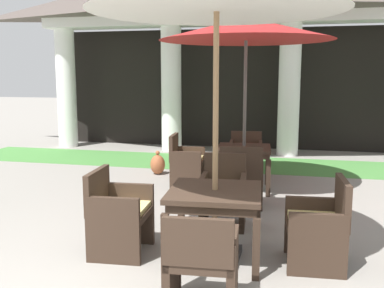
{
  "coord_description": "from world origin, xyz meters",
  "views": [
    {
      "loc": [
        1.53,
        -2.88,
        1.87
      ],
      "look_at": [
        0.02,
        3.69,
        0.81
      ],
      "focal_mm": 41.47,
      "sensor_mm": 36.0,
      "label": 1
    }
  ],
  "objects_px": {
    "patio_chair_near_foreground_west": "(186,163)",
    "patio_chair_mid_left_west": "(118,214)",
    "patio_chair_near_foreground_north": "(246,155)",
    "patio_chair_mid_left_north": "(223,193)",
    "patio_table_near_foreground": "(244,153)",
    "patio_chair_mid_left_east": "(319,226)",
    "patio_chair_near_foreground_south": "(241,178)",
    "patio_umbrella_near_foreground": "(246,31)",
    "terracotta_urn": "(158,164)",
    "patio_table_mid_left": "(215,199)",
    "patio_chair_mid_left_south": "(201,262)"
  },
  "relations": [
    {
      "from": "patio_chair_mid_left_north",
      "to": "patio_table_near_foreground",
      "type": "bearing_deg",
      "value": -95.58
    },
    {
      "from": "patio_table_near_foreground",
      "to": "patio_chair_mid_left_west",
      "type": "relative_size",
      "value": 1.03
    },
    {
      "from": "patio_table_mid_left",
      "to": "patio_chair_near_foreground_south",
      "type": "bearing_deg",
      "value": 88.51
    },
    {
      "from": "patio_chair_near_foreground_north",
      "to": "terracotta_urn",
      "type": "distance_m",
      "value": 1.66
    },
    {
      "from": "patio_chair_mid_left_west",
      "to": "terracotta_urn",
      "type": "bearing_deg",
      "value": -173.08
    },
    {
      "from": "patio_chair_near_foreground_south",
      "to": "patio_chair_mid_left_east",
      "type": "relative_size",
      "value": 1.03
    },
    {
      "from": "patio_table_near_foreground",
      "to": "patio_chair_mid_left_west",
      "type": "xyz_separation_m",
      "value": [
        -1.0,
        -2.91,
        -0.18
      ]
    },
    {
      "from": "patio_table_mid_left",
      "to": "patio_chair_mid_left_east",
      "type": "relative_size",
      "value": 1.12
    },
    {
      "from": "patio_chair_near_foreground_south",
      "to": "patio_chair_near_foreground_west",
      "type": "bearing_deg",
      "value": 134.89
    },
    {
      "from": "patio_chair_near_foreground_west",
      "to": "patio_table_near_foreground",
      "type": "bearing_deg",
      "value": 90.0
    },
    {
      "from": "patio_table_near_foreground",
      "to": "patio_chair_near_foreground_north",
      "type": "distance_m",
      "value": 0.99
    },
    {
      "from": "patio_umbrella_near_foreground",
      "to": "patio_chair_near_foreground_north",
      "type": "distance_m",
      "value": 2.36
    },
    {
      "from": "patio_chair_near_foreground_north",
      "to": "patio_chair_mid_left_north",
      "type": "bearing_deg",
      "value": 86.19
    },
    {
      "from": "patio_umbrella_near_foreground",
      "to": "patio_chair_mid_left_north",
      "type": "distance_m",
      "value": 2.81
    },
    {
      "from": "terracotta_urn",
      "to": "patio_chair_near_foreground_west",
      "type": "bearing_deg",
      "value": -47.87
    },
    {
      "from": "patio_umbrella_near_foreground",
      "to": "patio_chair_mid_left_north",
      "type": "relative_size",
      "value": 3.17
    },
    {
      "from": "patio_chair_near_foreground_west",
      "to": "patio_chair_mid_left_east",
      "type": "distance_m",
      "value": 3.36
    },
    {
      "from": "patio_chair_near_foreground_north",
      "to": "patio_chair_mid_left_north",
      "type": "relative_size",
      "value": 0.92
    },
    {
      "from": "patio_umbrella_near_foreground",
      "to": "terracotta_urn",
      "type": "distance_m",
      "value": 3.01
    },
    {
      "from": "patio_chair_near_foreground_north",
      "to": "patio_chair_mid_left_east",
      "type": "distance_m",
      "value": 3.89
    },
    {
      "from": "patio_table_near_foreground",
      "to": "patio_chair_mid_left_south",
      "type": "xyz_separation_m",
      "value": [
        0.1,
        -3.86,
        -0.21
      ]
    },
    {
      "from": "patio_chair_mid_left_north",
      "to": "patio_chair_mid_left_east",
      "type": "distance_m",
      "value": 1.45
    },
    {
      "from": "patio_table_mid_left",
      "to": "patio_chair_mid_left_east",
      "type": "height_order",
      "value": "patio_chair_mid_left_east"
    },
    {
      "from": "patio_chair_mid_left_west",
      "to": "patio_chair_mid_left_south",
      "type": "xyz_separation_m",
      "value": [
        1.1,
        -0.94,
        -0.02
      ]
    },
    {
      "from": "patio_table_mid_left",
      "to": "patio_chair_mid_left_south",
      "type": "height_order",
      "value": "patio_chair_mid_left_south"
    },
    {
      "from": "patio_chair_near_foreground_south",
      "to": "patio_chair_mid_left_north",
      "type": "relative_size",
      "value": 1.02
    },
    {
      "from": "patio_umbrella_near_foreground",
      "to": "patio_chair_mid_left_east",
      "type": "bearing_deg",
      "value": -69.24
    },
    {
      "from": "patio_chair_near_foreground_west",
      "to": "patio_chair_mid_left_west",
      "type": "height_order",
      "value": "same"
    },
    {
      "from": "patio_table_near_foreground",
      "to": "patio_chair_near_foreground_west",
      "type": "height_order",
      "value": "patio_chair_near_foreground_west"
    },
    {
      "from": "patio_chair_near_foreground_north",
      "to": "patio_chair_mid_left_south",
      "type": "relative_size",
      "value": 0.99
    },
    {
      "from": "patio_table_mid_left",
      "to": "patio_chair_mid_left_north",
      "type": "distance_m",
      "value": 1.05
    },
    {
      "from": "patio_umbrella_near_foreground",
      "to": "patio_chair_near_foreground_west",
      "type": "height_order",
      "value": "patio_umbrella_near_foreground"
    },
    {
      "from": "patio_table_near_foreground",
      "to": "patio_umbrella_near_foreground",
      "type": "xyz_separation_m",
      "value": [
        0.0,
        0.0,
        1.94
      ]
    },
    {
      "from": "patio_chair_near_foreground_south",
      "to": "patio_chair_mid_left_west",
      "type": "height_order",
      "value": "patio_chair_near_foreground_south"
    },
    {
      "from": "patio_chair_near_foreground_north",
      "to": "patio_chair_mid_left_north",
      "type": "distance_m",
      "value": 2.78
    },
    {
      "from": "patio_umbrella_near_foreground",
      "to": "patio_table_mid_left",
      "type": "xyz_separation_m",
      "value": [
        0.02,
        -2.84,
        -1.92
      ]
    },
    {
      "from": "patio_chair_mid_left_west",
      "to": "patio_chair_mid_left_south",
      "type": "distance_m",
      "value": 1.45
    },
    {
      "from": "patio_chair_mid_left_east",
      "to": "patio_chair_mid_left_west",
      "type": "bearing_deg",
      "value": 90.0
    },
    {
      "from": "terracotta_urn",
      "to": "patio_chair_mid_left_east",
      "type": "bearing_deg",
      "value": -51.94
    },
    {
      "from": "patio_chair_mid_left_north",
      "to": "patio_chair_mid_left_east",
      "type": "xyz_separation_m",
      "value": [
        1.1,
        -0.95,
        -0.01
      ]
    },
    {
      "from": "patio_chair_mid_left_north",
      "to": "patio_chair_mid_left_east",
      "type": "bearing_deg",
      "value": 135.16
    },
    {
      "from": "patio_table_near_foreground",
      "to": "patio_chair_near_foreground_north",
      "type": "xyz_separation_m",
      "value": [
        -0.07,
        0.96,
        -0.21
      ]
    },
    {
      "from": "patio_chair_near_foreground_south",
      "to": "patio_chair_near_foreground_north",
      "type": "height_order",
      "value": "patio_chair_near_foreground_south"
    },
    {
      "from": "patio_chair_near_foreground_west",
      "to": "patio_chair_mid_left_south",
      "type": "height_order",
      "value": "patio_chair_near_foreground_west"
    },
    {
      "from": "terracotta_urn",
      "to": "patio_chair_mid_left_north",
      "type": "bearing_deg",
      "value": -57.18
    },
    {
      "from": "patio_umbrella_near_foreground",
      "to": "patio_chair_mid_left_north",
      "type": "height_order",
      "value": "patio_umbrella_near_foreground"
    },
    {
      "from": "patio_chair_mid_left_north",
      "to": "patio_umbrella_near_foreground",
      "type": "bearing_deg",
      "value": -95.58
    },
    {
      "from": "patio_umbrella_near_foreground",
      "to": "patio_table_mid_left",
      "type": "height_order",
      "value": "patio_umbrella_near_foreground"
    },
    {
      "from": "patio_table_near_foreground",
      "to": "patio_chair_near_foreground_west",
      "type": "xyz_separation_m",
      "value": [
        -0.96,
        -0.07,
        -0.19
      ]
    },
    {
      "from": "patio_chair_near_foreground_south",
      "to": "patio_chair_near_foreground_north",
      "type": "relative_size",
      "value": 1.11
    }
  ]
}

